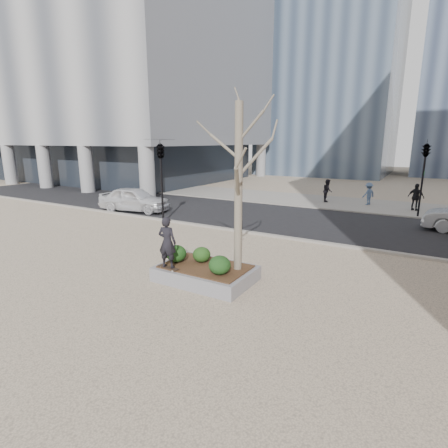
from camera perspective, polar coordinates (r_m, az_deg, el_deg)
The scene contains 17 objects.
ground at distance 12.00m, azimuth -6.99°, elevation -8.15°, with size 120.00×120.00×0.00m, color #C0AA8D.
street at distance 20.50m, azimuth 10.20°, elevation 0.84°, with size 60.00×8.00×0.02m, color black.
far_sidewalk at distance 27.07m, azimuth 15.42°, elevation 3.59°, with size 60.00×6.00×0.02m, color gray.
planter at distance 11.38m, azimuth -2.97°, elevation -8.09°, with size 3.00×2.00×0.45m, color gray.
planter_mulch at distance 11.29m, azimuth -2.99°, elevation -6.93°, with size 2.70×1.70×0.04m, color #382314.
sycamore_tree at distance 10.35m, azimuth 2.42°, elevation 10.08°, with size 2.80×2.80×6.60m, color gray, non-canonical shape.
shrub_left at distance 11.65m, azimuth -7.80°, elevation -4.81°, with size 0.67×0.67×0.57m, color #183510.
shrub_middle at distance 11.57m, azimuth -3.67°, elevation -5.00°, with size 0.59×0.59×0.50m, color #193F14.
shrub_right at distance 10.51m, azimuth -0.71°, elevation -6.72°, with size 0.67×0.67×0.57m, color #133C17.
skateboard at distance 11.21m, azimuth -9.10°, elevation -7.13°, with size 0.78×0.20×0.07m, color black, non-canonical shape.
skateboarder at distance 10.95m, azimuth -9.26°, elevation -2.97°, with size 0.59×0.39×1.62m, color black.
police_car at distance 22.95m, azimuth -14.43°, elevation 3.94°, with size 1.82×4.53×1.54m, color white.
pedestrian_a at distance 26.85m, azimuth 16.53°, elevation 5.26°, with size 0.80×0.63×1.65m, color black.
pedestrian_b at distance 26.54m, azimuth 22.53°, elevation 4.59°, with size 1.00×0.58×1.55m, color #496083.
pedestrian_c at distance 25.58m, azimuth 28.85°, elevation 3.86°, with size 1.02×0.42×1.73m, color black.
traffic_light_near at distance 19.11m, azimuth -10.14°, elevation 6.75°, with size 0.60×2.48×4.50m, color black, non-canonical shape.
traffic_light_far at distance 23.51m, azimuth 29.67°, elevation 6.43°, with size 0.60×2.48×4.50m, color black, non-canonical shape.
Camera 1 is at (6.87, -8.81, 4.38)m, focal length 28.00 mm.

